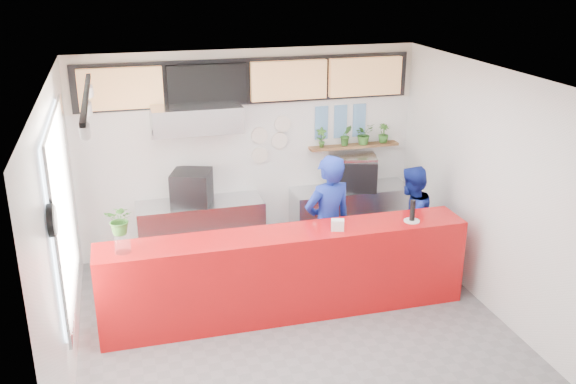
{
  "coord_description": "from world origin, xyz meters",
  "views": [
    {
      "loc": [
        -1.82,
        -6.38,
        4.19
      ],
      "look_at": [
        0.1,
        0.7,
        1.5
      ],
      "focal_mm": 40.0,
      "sensor_mm": 36.0,
      "label": 1
    }
  ],
  "objects_px": {
    "service_counter": "(287,274)",
    "staff_center": "(328,225)",
    "panini_oven": "(192,187)",
    "staff_right": "(410,221)",
    "espresso_machine": "(352,173)",
    "pepper_mill": "(413,210)"
  },
  "relations": [
    {
      "from": "service_counter",
      "to": "panini_oven",
      "type": "bearing_deg",
      "value": 116.62
    },
    {
      "from": "service_counter",
      "to": "staff_center",
      "type": "xyz_separation_m",
      "value": [
        0.68,
        0.45,
        0.39
      ]
    },
    {
      "from": "espresso_machine",
      "to": "pepper_mill",
      "type": "height_order",
      "value": "pepper_mill"
    },
    {
      "from": "espresso_machine",
      "to": "staff_right",
      "type": "xyz_separation_m",
      "value": [
        0.42,
        -1.17,
        -0.35
      ]
    },
    {
      "from": "panini_oven",
      "to": "staff_right",
      "type": "relative_size",
      "value": 0.34
    },
    {
      "from": "panini_oven",
      "to": "espresso_machine",
      "type": "relative_size",
      "value": 0.72
    },
    {
      "from": "service_counter",
      "to": "panini_oven",
      "type": "height_order",
      "value": "panini_oven"
    },
    {
      "from": "espresso_machine",
      "to": "pepper_mill",
      "type": "xyz_separation_m",
      "value": [
        0.09,
        -1.88,
        0.12
      ]
    },
    {
      "from": "espresso_machine",
      "to": "service_counter",
      "type": "bearing_deg",
      "value": -111.31
    },
    {
      "from": "pepper_mill",
      "to": "espresso_machine",
      "type": "bearing_deg",
      "value": 92.62
    },
    {
      "from": "service_counter",
      "to": "espresso_machine",
      "type": "xyz_separation_m",
      "value": [
        1.51,
        1.8,
        0.58
      ]
    },
    {
      "from": "staff_right",
      "to": "panini_oven",
      "type": "bearing_deg",
      "value": -55.49
    },
    {
      "from": "panini_oven",
      "to": "espresso_machine",
      "type": "height_order",
      "value": "panini_oven"
    },
    {
      "from": "espresso_machine",
      "to": "staff_right",
      "type": "relative_size",
      "value": 0.46
    },
    {
      "from": "service_counter",
      "to": "staff_right",
      "type": "distance_m",
      "value": 2.04
    },
    {
      "from": "panini_oven",
      "to": "pepper_mill",
      "type": "distance_m",
      "value": 3.13
    },
    {
      "from": "service_counter",
      "to": "espresso_machine",
      "type": "bearing_deg",
      "value": 50.01
    },
    {
      "from": "espresso_machine",
      "to": "staff_center",
      "type": "bearing_deg",
      "value": -103.09
    },
    {
      "from": "espresso_machine",
      "to": "pepper_mill",
      "type": "relative_size",
      "value": 2.73
    },
    {
      "from": "service_counter",
      "to": "panini_oven",
      "type": "relative_size",
      "value": 8.6
    },
    {
      "from": "panini_oven",
      "to": "staff_right",
      "type": "distance_m",
      "value": 3.08
    },
    {
      "from": "panini_oven",
      "to": "pepper_mill",
      "type": "xyz_separation_m",
      "value": [
        2.5,
        -1.88,
        0.11
      ]
    }
  ]
}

